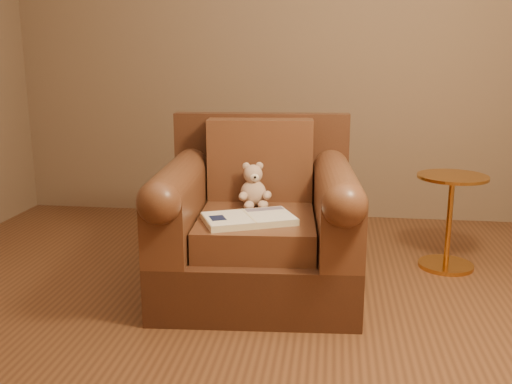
# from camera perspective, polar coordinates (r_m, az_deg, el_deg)

# --- Properties ---
(floor) EXTENTS (4.00, 4.00, 0.00)m
(floor) POSITION_cam_1_polar(r_m,az_deg,el_deg) (2.73, -3.18, -13.38)
(floor) COLOR brown
(floor) RESTS_ON ground
(armchair) EXTENTS (1.08, 1.03, 0.91)m
(armchair) POSITION_cam_1_polar(r_m,az_deg,el_deg) (3.05, 0.18, -3.32)
(armchair) COLOR #412315
(armchair) RESTS_ON floor
(teddy_bear) EXTENTS (0.17, 0.20, 0.24)m
(teddy_bear) POSITION_cam_1_polar(r_m,az_deg,el_deg) (3.08, -0.24, 0.24)
(teddy_bear) COLOR tan
(teddy_bear) RESTS_ON armchair
(guidebook) EXTENTS (0.50, 0.41, 0.04)m
(guidebook) POSITION_cam_1_polar(r_m,az_deg,el_deg) (2.80, -0.72, -2.69)
(guidebook) COLOR beige
(guidebook) RESTS_ON armchair
(side_table) EXTENTS (0.40, 0.40, 0.56)m
(side_table) POSITION_cam_1_polar(r_m,az_deg,el_deg) (3.53, 18.77, -2.52)
(side_table) COLOR gold
(side_table) RESTS_ON floor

